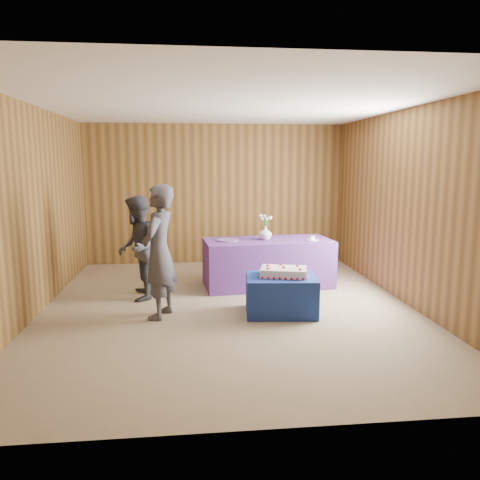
{
  "coord_description": "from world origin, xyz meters",
  "views": [
    {
      "loc": [
        -0.51,
        -6.16,
        1.96
      ],
      "look_at": [
        0.17,
        0.1,
        0.92
      ],
      "focal_mm": 35.0,
      "sensor_mm": 36.0,
      "label": 1
    }
  ],
  "objects": [
    {
      "name": "platter",
      "position": [
        0.08,
        1.06,
        0.76
      ],
      "size": [
        0.46,
        0.46,
        0.02
      ],
      "primitive_type": "cylinder",
      "rotation": [
        0.0,
        0.0,
        0.41
      ],
      "color": "#7353A6",
      "rests_on": "serving_table"
    },
    {
      "name": "room_shell",
      "position": [
        0.0,
        0.0,
        1.8
      ],
      "size": [
        5.04,
        6.04,
        2.72
      ],
      "color": "brown",
      "rests_on": "ground"
    },
    {
      "name": "serving_table",
      "position": [
        0.73,
        1.08,
        0.38
      ],
      "size": [
        2.07,
        1.07,
        0.75
      ],
      "primitive_type": "cube",
      "rotation": [
        0.0,
        0.0,
        0.09
      ],
      "color": "#6B3592",
      "rests_on": "ground"
    },
    {
      "name": "cake_table",
      "position": [
        0.66,
        -0.33,
        0.25
      ],
      "size": [
        0.96,
        0.78,
        0.5
      ],
      "primitive_type": "cube",
      "rotation": [
        0.0,
        0.0,
        -0.09
      ],
      "color": "navy",
      "rests_on": "ground"
    },
    {
      "name": "sheet_cake",
      "position": [
        0.7,
        -0.31,
        0.55
      ],
      "size": [
        0.7,
        0.56,
        0.14
      ],
      "rotation": [
        0.0,
        0.0,
        -0.25
      ],
      "color": "silver",
      "rests_on": "cake_table"
    },
    {
      "name": "plate",
      "position": [
        1.42,
        0.96,
        0.76
      ],
      "size": [
        0.23,
        0.23,
        0.01
      ],
      "primitive_type": "cylinder",
      "rotation": [
        0.0,
        0.0,
        -0.15
      ],
      "color": "white",
      "rests_on": "serving_table"
    },
    {
      "name": "guest_right",
      "position": [
        -1.26,
        0.55,
        0.75
      ],
      "size": [
        0.6,
        0.75,
        1.51
      ],
      "primitive_type": "imported",
      "rotation": [
        0.0,
        0.0,
        -1.53
      ],
      "color": "#373942",
      "rests_on": "ground"
    },
    {
      "name": "knife",
      "position": [
        1.45,
        0.83,
        0.75
      ],
      "size": [
        0.26,
        0.04,
        0.0
      ],
      "primitive_type": "cube",
      "rotation": [
        0.0,
        0.0,
        -0.06
      ],
      "color": "silver",
      "rests_on": "serving_table"
    },
    {
      "name": "flower_spray",
      "position": [
        0.69,
        1.1,
        1.11
      ],
      "size": [
        0.22,
        0.22,
        0.17
      ],
      "color": "#316E2C",
      "rests_on": "vase"
    },
    {
      "name": "vase",
      "position": [
        0.69,
        1.1,
        0.86
      ],
      "size": [
        0.26,
        0.26,
        0.22
      ],
      "primitive_type": "imported",
      "rotation": [
        0.0,
        0.0,
        -0.33
      ],
      "color": "silver",
      "rests_on": "serving_table"
    },
    {
      "name": "cake_slice",
      "position": [
        1.42,
        0.96,
        0.79
      ],
      "size": [
        0.07,
        0.06,
        0.08
      ],
      "rotation": [
        0.0,
        0.0,
        0.1
      ],
      "color": "silver",
      "rests_on": "plate"
    },
    {
      "name": "guest_left",
      "position": [
        -0.9,
        -0.3,
        0.85
      ],
      "size": [
        0.58,
        0.72,
        1.7
      ],
      "primitive_type": "imported",
      "rotation": [
        0.0,
        0.0,
        -1.9
      ],
      "color": "#3D3E48",
      "rests_on": "ground"
    },
    {
      "name": "ground",
      "position": [
        0.0,
        0.0,
        0.0
      ],
      "size": [
        6.0,
        6.0,
        0.0
      ],
      "primitive_type": "plane",
      "color": "gray",
      "rests_on": "ground"
    }
  ]
}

